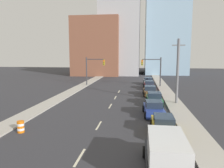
% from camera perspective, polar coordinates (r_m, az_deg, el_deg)
% --- Properties ---
extents(sidewalk_left, '(2.15, 92.39, 0.15)m').
position_cam_1_polar(sidewalk_left, '(51.93, -5.44, 0.81)').
color(sidewalk_left, '#ADA89E').
rests_on(sidewalk_left, ground).
extents(sidewalk_right, '(2.15, 92.39, 0.15)m').
position_cam_1_polar(sidewalk_right, '(50.80, 12.35, 0.51)').
color(sidewalk_right, '#ADA89E').
rests_on(sidewalk_right, ground).
extents(lane_stripe_at_8m, '(0.16, 2.40, 0.01)m').
position_cam_1_polar(lane_stripe_at_8m, '(14.30, -8.42, -18.39)').
color(lane_stripe_at_8m, beige).
rests_on(lane_stripe_at_8m, ground).
extents(lane_stripe_at_14m, '(0.16, 2.40, 0.01)m').
position_cam_1_polar(lane_stripe_at_14m, '(19.85, -3.48, -10.73)').
color(lane_stripe_at_14m, beige).
rests_on(lane_stripe_at_14m, ground).
extents(lane_stripe_at_22m, '(0.16, 2.40, 0.01)m').
position_cam_1_polar(lane_stripe_at_22m, '(26.88, -0.46, -5.79)').
color(lane_stripe_at_22m, beige).
rests_on(lane_stripe_at_22m, ground).
extents(lane_stripe_at_27m, '(0.16, 2.40, 0.01)m').
position_cam_1_polar(lane_stripe_at_27m, '(32.13, 0.88, -3.55)').
color(lane_stripe_at_27m, beige).
rests_on(lane_stripe_at_27m, ground).
extents(lane_stripe_at_33m, '(0.16, 2.40, 0.01)m').
position_cam_1_polar(lane_stripe_at_33m, '(37.28, 1.82, -1.99)').
color(lane_stripe_at_33m, beige).
rests_on(lane_stripe_at_33m, ground).
extents(building_brick_left, '(14.00, 16.00, 17.17)m').
position_cam_1_polar(building_brick_left, '(70.13, -3.50, 9.57)').
color(building_brick_left, brown).
rests_on(building_brick_left, ground).
extents(building_office_center, '(12.00, 20.00, 31.13)m').
position_cam_1_polar(building_office_center, '(73.70, 2.42, 14.94)').
color(building_office_center, '#A8A8AD').
rests_on(building_office_center, ground).
extents(building_glass_right, '(13.00, 20.00, 27.38)m').
position_cam_1_polar(building_glass_right, '(77.57, 13.67, 12.97)').
color(building_glass_right, '#8CADC6').
rests_on(building_glass_right, ground).
extents(traffic_signal_left, '(3.88, 0.35, 5.74)m').
position_cam_1_polar(traffic_signal_left, '(44.41, -5.26, 4.35)').
color(traffic_signal_left, '#38383D').
rests_on(traffic_signal_left, ground).
extents(traffic_signal_right, '(3.88, 0.35, 5.74)m').
position_cam_1_polar(traffic_signal_right, '(43.40, 11.11, 4.16)').
color(traffic_signal_right, '#38383D').
rests_on(traffic_signal_right, ground).
extents(utility_pole_right_mid, '(1.60, 0.32, 8.23)m').
position_cam_1_polar(utility_pole_right_mid, '(28.68, 16.76, 3.29)').
color(utility_pole_right_mid, slate).
rests_on(utility_pole_right_mid, ground).
extents(traffic_barrel, '(0.56, 0.56, 0.95)m').
position_cam_1_polar(traffic_barrel, '(19.46, -22.75, -10.25)').
color(traffic_barrel, orange).
rests_on(traffic_barrel, ground).
extents(box_truck_black, '(2.43, 5.84, 2.18)m').
position_cam_1_polar(box_truck_black, '(12.16, 14.02, -18.10)').
color(box_truck_black, black).
rests_on(box_truck_black, ground).
extents(sedan_yellow, '(2.04, 4.60, 1.42)m').
position_cam_1_polar(sedan_yellow, '(18.30, 13.31, -10.42)').
color(sedan_yellow, gold).
rests_on(sedan_yellow, ground).
extents(sedan_blue, '(2.32, 4.39, 1.54)m').
position_cam_1_polar(sedan_blue, '(23.17, 10.84, -6.35)').
color(sedan_blue, navy).
rests_on(sedan_blue, ground).
extents(sedan_green, '(2.15, 4.53, 1.55)m').
position_cam_1_polar(sedan_green, '(28.23, 10.97, -3.83)').
color(sedan_green, '#1E6033').
rests_on(sedan_green, ground).
extents(sedan_brown, '(2.23, 4.58, 1.48)m').
position_cam_1_polar(sedan_brown, '(34.30, 9.86, -1.81)').
color(sedan_brown, brown).
rests_on(sedan_brown, ground).
extents(sedan_maroon, '(2.16, 4.70, 1.52)m').
position_cam_1_polar(sedan_maroon, '(40.65, 9.70, -0.31)').
color(sedan_maroon, maroon).
rests_on(sedan_maroon, ground).
extents(sedan_gray, '(2.14, 4.60, 1.48)m').
position_cam_1_polar(sedan_gray, '(46.67, 9.45, 0.71)').
color(sedan_gray, slate).
rests_on(sedan_gray, ground).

